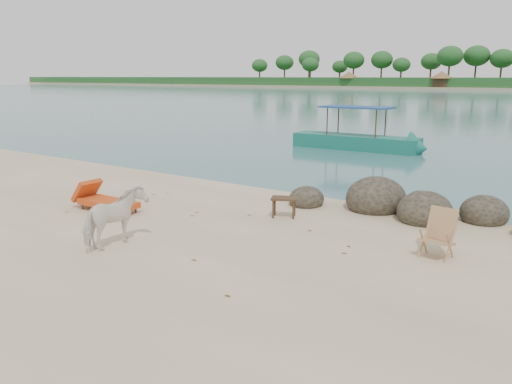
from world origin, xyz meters
TOP-DOWN VIEW (x-y plane):
  - boulders at (2.79, 5.61)m, footprint 6.25×2.77m
  - cow at (-1.24, -0.27)m, footprint 0.74×1.46m
  - side_table at (0.48, 3.55)m, footprint 0.73×0.62m
  - lounge_chair at (-3.60, 1.46)m, footprint 2.12×0.75m
  - deck_chair at (4.39, 2.79)m, footprint 0.69×0.74m
  - boat_near at (-3.15, 16.21)m, footprint 6.97×1.74m
  - dead_leaves at (-0.84, 1.53)m, footprint 7.34×7.17m

SIDE VIEW (x-z plane):
  - dead_leaves at x=-0.84m, z-range 0.00..0.00m
  - boulders at x=2.79m, z-range -0.36..0.81m
  - side_table at x=0.48m, z-range 0.00..0.50m
  - lounge_chair at x=-3.60m, z-range 0.00..0.63m
  - deck_chair at x=4.39m, z-range 0.00..0.94m
  - cow at x=-1.24m, z-range 0.00..1.20m
  - boat_near at x=-3.15m, z-range 0.00..3.37m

